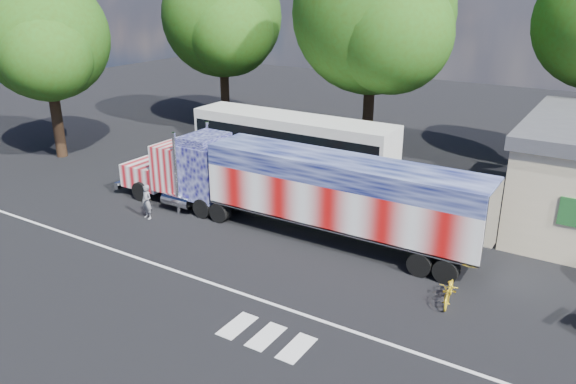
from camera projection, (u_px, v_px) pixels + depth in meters
The scene contains 9 objects.
ground at pixel (252, 253), 24.57m from camera, with size 100.00×100.00×0.00m, color black.
lane_markings at pixel (230, 303), 20.73m from camera, with size 30.00×2.67×0.01m.
semi_truck at pixel (294, 187), 26.08m from camera, with size 19.92×3.15×4.25m.
coach_bus at pixel (292, 146), 33.57m from camera, with size 12.80×2.98×3.72m.
woman at pixel (147, 202), 27.90m from camera, with size 0.64×0.42×1.75m, color slate.
bicycle at pixel (450, 291), 20.61m from camera, with size 0.64×1.84×0.97m, color gold.
tree_w_a at pixel (46, 38), 35.39m from camera, with size 8.41×8.01×11.87m.
tree_n_mid at pixel (375, 14), 34.35m from camera, with size 10.49×9.99×14.35m.
tree_nw_a at pixel (223, 17), 43.01m from camera, with size 9.64×9.18×13.23m.
Camera 1 is at (13.03, -17.88, 11.13)m, focal length 35.00 mm.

